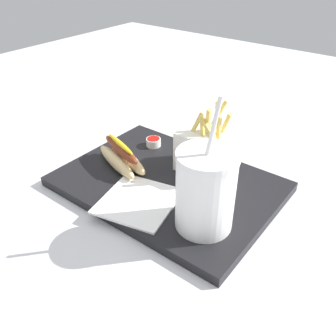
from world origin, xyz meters
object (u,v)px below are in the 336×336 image
object	(u,v)px
soda_cup	(205,191)
napkin_stack	(140,202)
ketchup_cup_1	(153,142)
hot_dog_1	(122,157)
fries_basket	(206,151)

from	to	relation	value
soda_cup	napkin_stack	size ratio (longest dim) A/B	1.74
ketchup_cup_1	napkin_stack	bearing A→B (deg)	-57.19
soda_cup	napkin_stack	world-z (taller)	soda_cup
hot_dog_1	ketchup_cup_1	size ratio (longest dim) A/B	4.58
soda_cup	fries_basket	size ratio (longest dim) A/B	1.50
hot_dog_1	ketchup_cup_1	bearing A→B (deg)	91.58
hot_dog_1	fries_basket	bearing A→B (deg)	33.07
fries_basket	hot_dog_1	bearing A→B (deg)	-146.93
hot_dog_1	napkin_stack	size ratio (longest dim) A/B	1.16
fries_basket	hot_dog_1	distance (m)	0.18
napkin_stack	fries_basket	bearing A→B (deg)	78.56
soda_cup	ketchup_cup_1	bearing A→B (deg)	146.77
hot_dog_1	napkin_stack	bearing A→B (deg)	-32.30
napkin_stack	soda_cup	bearing A→B (deg)	10.28
soda_cup	ketchup_cup_1	world-z (taller)	soda_cup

